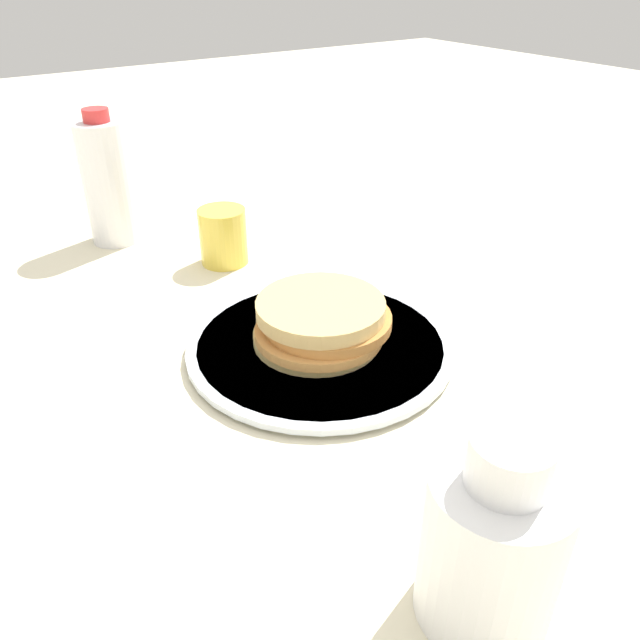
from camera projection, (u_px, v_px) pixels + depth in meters
ground_plane at (314, 370)px, 0.66m from camera, size 4.00×4.00×0.00m
plate at (320, 346)px, 0.69m from camera, size 0.29×0.29×0.01m
pancake_stack at (321, 322)px, 0.67m from camera, size 0.15×0.15×0.05m
juice_glass at (223, 236)px, 0.86m from camera, size 0.07×0.07×0.08m
cream_jug at (492, 543)px, 0.39m from camera, size 0.09×0.09×0.15m
water_bottle_near at (108, 182)px, 0.91m from camera, size 0.07×0.07×0.19m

